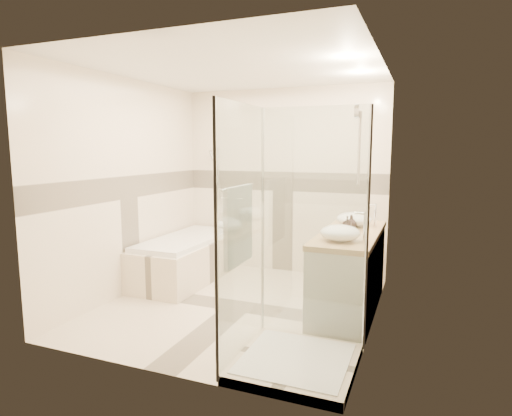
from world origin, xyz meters
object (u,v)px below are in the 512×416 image
at_px(shower_enclosure, 285,301).
at_px(vessel_sink_far, 340,233).
at_px(bathtub, 187,256).
at_px(vanity, 349,272).
at_px(vessel_sink_near, 354,219).
at_px(amenity_bottle_a, 347,225).
at_px(amenity_bottle_b, 351,222).

distance_m(shower_enclosure, vessel_sink_far, 0.95).
xyz_separation_m(shower_enclosure, vessel_sink_far, (0.27, 0.80, 0.42)).
height_order(bathtub, vanity, vanity).
distance_m(vessel_sink_near, amenity_bottle_a, 0.44).
xyz_separation_m(vessel_sink_near, amenity_bottle_a, (0.00, -0.44, 0.01)).
distance_m(vessel_sink_near, vessel_sink_far, 0.82).
bearing_deg(shower_enclosure, bathtub, 138.90).
relative_size(vanity, vessel_sink_near, 4.22).
relative_size(bathtub, vanity, 1.05).
distance_m(bathtub, vessel_sink_near, 2.22).
bearing_deg(bathtub, shower_enclosure, -41.10).
distance_m(vanity, vessel_sink_near, 0.61).
height_order(vanity, amenity_bottle_b, amenity_bottle_b).
relative_size(shower_enclosure, vessel_sink_far, 5.52).
height_order(vessel_sink_near, amenity_bottle_a, amenity_bottle_a).
relative_size(vessel_sink_near, amenity_bottle_a, 2.19).
relative_size(bathtub, vessel_sink_near, 4.43).
height_order(shower_enclosure, vessel_sink_far, shower_enclosure).
height_order(bathtub, shower_enclosure, shower_enclosure).
xyz_separation_m(bathtub, vessel_sink_near, (2.13, 0.00, 0.62)).
distance_m(shower_enclosure, amenity_bottle_b, 1.52).
xyz_separation_m(bathtub, shower_enclosure, (1.86, -1.62, 0.20)).
bearing_deg(amenity_bottle_a, bathtub, 168.32).
bearing_deg(amenity_bottle_a, vanity, 77.53).
xyz_separation_m(vanity, vessel_sink_far, (-0.02, -0.47, 0.50)).
distance_m(bathtub, vanity, 2.18).
xyz_separation_m(bathtub, amenity_bottle_b, (2.13, -0.18, 0.62)).
xyz_separation_m(vessel_sink_far, amenity_bottle_a, (0.00, 0.38, 0.01)).
bearing_deg(vessel_sink_near, vessel_sink_far, -90.00).
bearing_deg(bathtub, vanity, -9.25).
xyz_separation_m(vessel_sink_near, vessel_sink_far, (0.00, -0.82, -0.00)).
distance_m(bathtub, amenity_bottle_b, 2.22).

